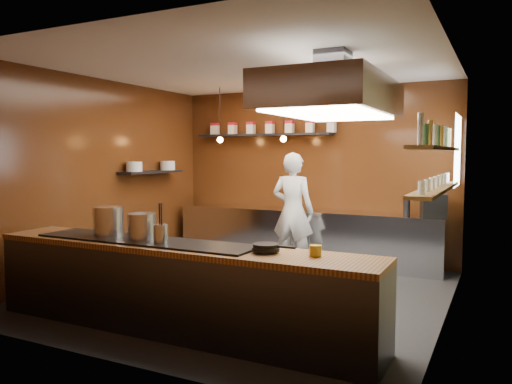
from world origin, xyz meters
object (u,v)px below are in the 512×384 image
Objects in this scene: extractor_hood at (333,96)px; chef at (293,211)px; stockpot_large at (109,221)px; stockpot_small at (142,226)px; espresso_machine at (434,205)px.

chef is at bearing 123.04° from extractor_hood.
stockpot_large is 0.52m from stockpot_small.
stockpot_small is 4.51m from espresso_machine.
extractor_hood is at bearing 27.29° from stockpot_large.
stockpot_small is (-1.72, -1.20, -1.42)m from extractor_hood.
chef reaches higher than stockpot_large.
extractor_hood is 2.80m from chef.
extractor_hood is 3.01m from espresso_machine.
chef is (0.46, 3.15, -0.14)m from stockpot_small.
espresso_machine reaches higher than stockpot_small.
extractor_hood reaches higher than espresso_machine.
chef is (-2.06, -0.59, -0.14)m from espresso_machine.
extractor_hood is at bearing 121.89° from chef.
stockpot_large is at bearing -146.31° from espresso_machine.
espresso_machine is at bearing 50.48° from stockpot_large.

